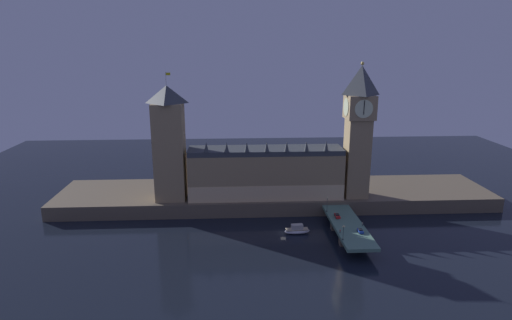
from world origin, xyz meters
name	(u,v)px	position (x,y,z in m)	size (l,w,h in m)	color
ground_plane	(283,233)	(0.00, 0.00, 0.00)	(400.00, 400.00, 0.00)	black
embankment	(275,195)	(0.00, 39.00, 3.49)	(220.00, 42.00, 6.97)	brown
parliament_hall	(265,172)	(-5.80, 29.03, 19.07)	(74.40, 17.43, 29.07)	#9E845B
clock_tower	(358,127)	(38.40, 26.95, 41.30)	(13.36, 13.47, 64.94)	#9E845B
victoria_tower	(169,143)	(-51.55, 28.50, 34.36)	(14.29, 14.29, 60.49)	#9E845B
bridge	(348,228)	(26.93, -5.00, 4.20)	(12.68, 46.00, 5.65)	slate
car_northbound_lead	(337,216)	(24.14, 2.99, 6.36)	(1.96, 4.77, 1.52)	red
car_southbound_lead	(360,231)	(29.71, -13.21, 6.30)	(1.93, 3.95, 1.41)	navy
pedestrian_near_rail	(340,231)	(21.35, -13.48, 6.55)	(0.38, 0.38, 1.71)	black
pedestrian_mid_walk	(363,224)	(32.50, -6.90, 6.55)	(0.38, 0.38, 1.71)	black
street_lamp_near	(343,231)	(20.95, -19.72, 9.51)	(1.34, 0.60, 6.17)	#2D3333
street_lamp_far	(327,202)	(20.95, 9.72, 10.18)	(1.34, 0.60, 7.26)	#2D3333
boat_upstream	(297,230)	(5.84, -0.60, 1.52)	(11.35, 4.65, 4.16)	white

